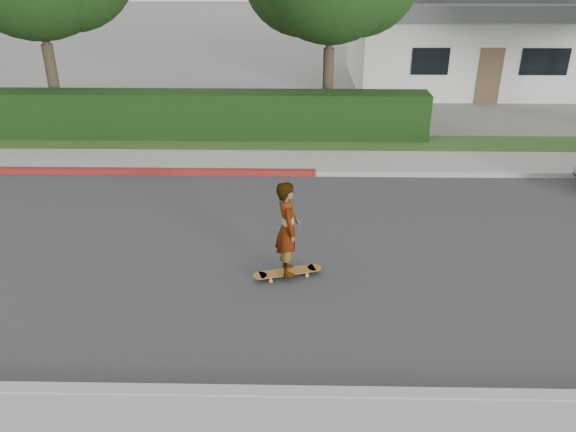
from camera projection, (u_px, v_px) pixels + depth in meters
name	position (u px, v px, depth m)	size (l,w,h in m)	color
ground	(271.00, 250.00, 11.16)	(120.00, 120.00, 0.00)	slate
road	(271.00, 250.00, 11.15)	(60.00, 8.00, 0.01)	#2D2D30
curb_near	(256.00, 394.00, 7.42)	(60.00, 0.20, 0.15)	#9E9E99
curb_far	(278.00, 173.00, 14.83)	(60.00, 0.20, 0.15)	#9E9E99
curb_red_section	(90.00, 171.00, 14.92)	(12.00, 0.21, 0.15)	maroon
sidewalk_far	(279.00, 162.00, 15.65)	(60.00, 1.60, 0.12)	gray
planting_strip	(281.00, 144.00, 17.10)	(60.00, 1.60, 0.10)	#2D4C1E
hedge	(185.00, 116.00, 17.39)	(15.00, 1.00, 1.50)	black
house	(470.00, 34.00, 24.57)	(10.60, 8.60, 4.30)	beige
skateboard	(287.00, 272.00, 10.18)	(1.29, 0.61, 0.12)	orange
skateboarder	(287.00, 228.00, 9.80)	(0.63, 0.42, 1.74)	white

